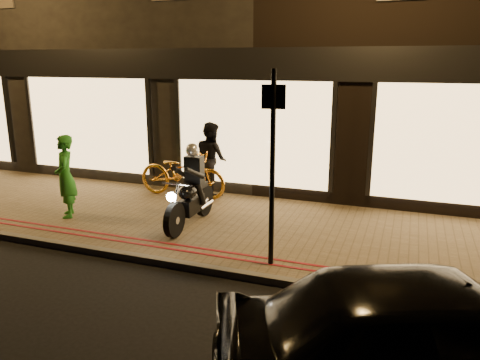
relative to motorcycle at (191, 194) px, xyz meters
name	(u,v)px	position (x,y,z in m)	size (l,w,h in m)	color
ground	(171,268)	(0.46, -1.68, -0.73)	(90.00, 90.00, 0.00)	black
sidewalk	(220,225)	(0.46, 0.32, -0.67)	(50.00, 4.00, 0.12)	brown
kerb_stone	(173,264)	(0.46, -1.63, -0.67)	(50.00, 0.14, 0.12)	#59544C
red_kerb_lines	(187,249)	(0.46, -1.13, -0.61)	(50.00, 0.26, 0.01)	maroon
building_row	(305,27)	(0.45, 7.31, 3.51)	(48.00, 10.11, 8.50)	black
motorcycle	(191,194)	(0.00, 0.00, 0.00)	(0.60, 1.94, 1.59)	black
sign_post	(272,160)	(1.97, -1.20, 1.06)	(0.35, 0.09, 3.00)	black
bicycle_gold	(182,173)	(-1.05, 1.69, -0.05)	(0.75, 2.16, 1.14)	orange
person_green	(65,176)	(-2.60, -0.40, 0.22)	(0.61, 0.40, 1.68)	#267D21
person_dark	(211,159)	(-0.50, 2.12, 0.25)	(0.84, 0.65, 1.73)	black
parked_car	(439,342)	(4.27, -3.56, -0.02)	(1.68, 4.18, 1.42)	black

